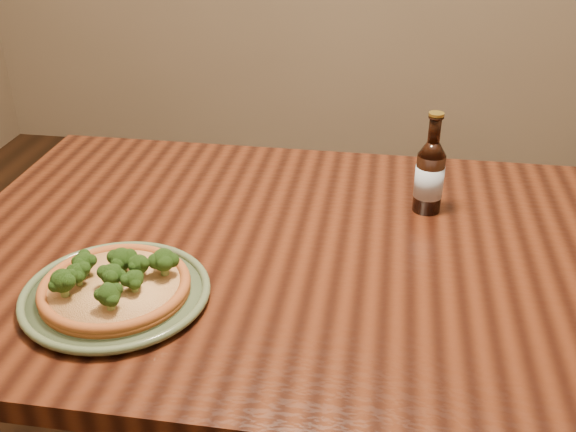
# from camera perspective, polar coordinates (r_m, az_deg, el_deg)

# --- Properties ---
(table) EXTENTS (1.60, 0.90, 0.75)m
(table) POSITION_cam_1_polar(r_m,az_deg,el_deg) (1.28, 7.13, -6.69)
(table) COLOR #461E0F
(table) RESTS_ON ground
(plate) EXTENTS (0.31, 0.31, 0.02)m
(plate) POSITION_cam_1_polar(r_m,az_deg,el_deg) (1.13, -14.36, -6.37)
(plate) COLOR #556847
(plate) RESTS_ON table
(pizza) EXTENTS (0.24, 0.24, 0.06)m
(pizza) POSITION_cam_1_polar(r_m,az_deg,el_deg) (1.12, -14.47, -5.63)
(pizza) COLOR #B05C27
(pizza) RESTS_ON plate
(beer_bottle) EXTENTS (0.06, 0.06, 0.21)m
(beer_bottle) POSITION_cam_1_polar(r_m,az_deg,el_deg) (1.36, 11.90, 3.37)
(beer_bottle) COLOR black
(beer_bottle) RESTS_ON table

